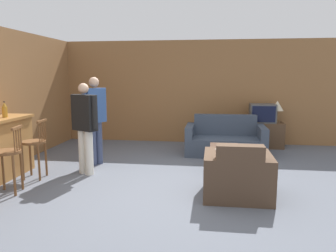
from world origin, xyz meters
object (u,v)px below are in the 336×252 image
Objects in this scene: couch_far at (225,141)px; tv_unit at (261,135)px; bar_chair_far at (35,146)px; tv at (262,113)px; table_lamp at (277,106)px; bottle at (5,110)px; armchair_near at (238,177)px; person_by_counter at (85,124)px; bar_chair_mid at (8,157)px; person_by_window at (95,116)px; book_on_table at (220,150)px; coffee_table at (224,152)px.

tv_unit is (0.90, 0.82, 0.01)m from couch_far.
bar_chair_far is at bearing -145.82° from couch_far.
tv is 0.38m from table_lamp.
tv is 5.53m from bottle.
table_lamp is at bearing 71.58° from armchair_near.
couch_far is 3.16m from person_by_counter.
tv is at bearing 42.09° from bar_chair_mid.
person_by_window is at bearing -148.92° from tv_unit.
book_on_table is 0.40× the size of table_lamp.
armchair_near reaches higher than book_on_table.
armchair_near is (3.32, -0.44, -0.25)m from bar_chair_far.
person_by_counter is at bearing -144.19° from table_lamp.
bottle is at bearing -147.41° from tv.
tv_unit is 1.91× the size of table_lamp.
book_on_table is at bearing 9.89° from bottle.
book_on_table is at bearing -113.84° from tv.
bottle is at bearing -143.39° from person_by_window.
tv is at bearing 31.04° from person_by_window.
tv is 1.15× the size of table_lamp.
couch_far is (3.24, 2.92, -0.25)m from bar_chair_mid.
person_by_window is at bearing -153.83° from couch_far.
person_by_counter reaches higher than couch_far.
bottle is 3.74m from book_on_table.
book_on_table is 2.46m from person_by_window.
person_by_window is at bearing 178.33° from coffee_table.
bar_chair_far is 1.90× the size of table_lamp.
coffee_table is (-0.06, -1.31, 0.06)m from couch_far.
armchair_near is at bearing -103.29° from tv.
tv_unit is (4.13, 3.02, -0.25)m from bar_chair_far.
bottle is (-4.65, -2.98, 0.32)m from tv.
book_on_table is (-0.22, 1.11, 0.14)m from armchair_near.
armchair_near is at bearing -7.60° from bar_chair_far.
tv is at bearing 38.40° from person_by_counter.
table_lamp is at bearing 35.81° from person_by_counter.
person_by_counter reaches higher than armchair_near.
bar_chair_mid reaches higher than couch_far.
couch_far is 1.54m from book_on_table.
armchair_near is at bearing 4.75° from bar_chair_mid.
person_by_window is (-2.60, 1.40, 0.67)m from armchair_near.
book_on_table is 0.13× the size of person_by_counter.
couch_far is at bearing 26.17° from person_by_window.
tv is at bearing 42.35° from couch_far.
bar_chair_mid is at bearing -155.85° from book_on_table.
book_on_table is (3.10, 1.39, -0.12)m from bar_chair_mid.
person_by_window is (-2.46, 0.07, 0.61)m from coffee_table.
tv_unit reaches higher than coffee_table.
coffee_table is at bearing 12.75° from person_by_counter.
person_by_window is (-3.75, -2.06, -0.04)m from table_lamp.
tv is (0.00, -0.00, 0.52)m from tv_unit.
coffee_table is 2.34m from tv_unit.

